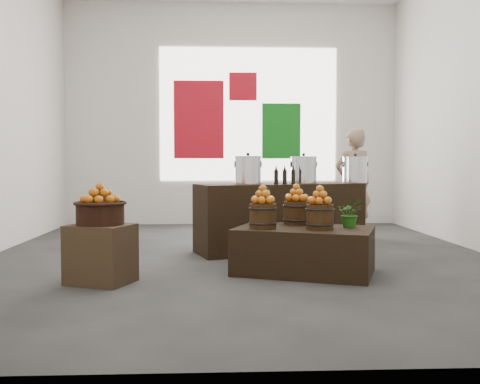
{
  "coord_description": "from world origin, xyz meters",
  "views": [
    {
      "loc": [
        -0.3,
        -6.26,
        1.1
      ],
      "look_at": [
        -0.03,
        -0.4,
        0.79
      ],
      "focal_mm": 40.0,
      "sensor_mm": 36.0,
      "label": 1
    }
  ],
  "objects_px": {
    "stock_pot_left": "(248,171)",
    "shopper": "(353,183)",
    "stock_pot_center": "(304,171)",
    "counter": "(280,217)",
    "crate": "(101,254)",
    "wicker_basket": "(100,214)",
    "stock_pot_right": "(355,170)",
    "display_table": "(304,251)"
  },
  "relations": [
    {
      "from": "display_table",
      "to": "counter",
      "type": "height_order",
      "value": "counter"
    },
    {
      "from": "crate",
      "to": "stock_pot_left",
      "type": "bearing_deg",
      "value": 47.81
    },
    {
      "from": "shopper",
      "to": "stock_pot_left",
      "type": "bearing_deg",
      "value": 26.44
    },
    {
      "from": "stock_pot_right",
      "to": "display_table",
      "type": "bearing_deg",
      "value": -119.33
    },
    {
      "from": "display_table",
      "to": "counter",
      "type": "distance_m",
      "value": 1.4
    },
    {
      "from": "stock_pot_left",
      "to": "shopper",
      "type": "relative_size",
      "value": 0.2
    },
    {
      "from": "crate",
      "to": "stock_pot_left",
      "type": "height_order",
      "value": "stock_pot_left"
    },
    {
      "from": "stock_pot_right",
      "to": "shopper",
      "type": "bearing_deg",
      "value": 76.66
    },
    {
      "from": "wicker_basket",
      "to": "stock_pot_center",
      "type": "relative_size",
      "value": 1.35
    },
    {
      "from": "wicker_basket",
      "to": "crate",
      "type": "bearing_deg",
      "value": 0.0
    },
    {
      "from": "display_table",
      "to": "stock_pot_left",
      "type": "xyz_separation_m",
      "value": [
        -0.49,
        1.25,
        0.78
      ]
    },
    {
      "from": "crate",
      "to": "stock_pot_center",
      "type": "height_order",
      "value": "stock_pot_center"
    },
    {
      "from": "wicker_basket",
      "to": "stock_pot_right",
      "type": "height_order",
      "value": "stock_pot_right"
    },
    {
      "from": "wicker_basket",
      "to": "counter",
      "type": "distance_m",
      "value": 2.55
    },
    {
      "from": "display_table",
      "to": "stock_pot_right",
      "type": "xyz_separation_m",
      "value": [
        0.96,
        1.71,
        0.78
      ]
    },
    {
      "from": "display_table",
      "to": "counter",
      "type": "xyz_separation_m",
      "value": [
        -0.08,
        1.38,
        0.2
      ]
    },
    {
      "from": "wicker_basket",
      "to": "counter",
      "type": "height_order",
      "value": "counter"
    },
    {
      "from": "display_table",
      "to": "stock_pot_right",
      "type": "height_order",
      "value": "stock_pot_right"
    },
    {
      "from": "display_table",
      "to": "shopper",
      "type": "xyz_separation_m",
      "value": [
        1.18,
        2.62,
        0.58
      ]
    },
    {
      "from": "wicker_basket",
      "to": "shopper",
      "type": "distance_m",
      "value": 4.31
    },
    {
      "from": "stock_pot_left",
      "to": "counter",
      "type": "bearing_deg",
      "value": 17.45
    },
    {
      "from": "crate",
      "to": "display_table",
      "type": "distance_m",
      "value": 1.98
    },
    {
      "from": "crate",
      "to": "stock_pot_right",
      "type": "relative_size",
      "value": 1.68
    },
    {
      "from": "wicker_basket",
      "to": "display_table",
      "type": "xyz_separation_m",
      "value": [
        1.94,
        0.35,
        -0.41
      ]
    },
    {
      "from": "crate",
      "to": "shopper",
      "type": "xyz_separation_m",
      "value": [
        3.12,
        2.98,
        0.54
      ]
    },
    {
      "from": "display_table",
      "to": "stock_pot_right",
      "type": "bearing_deg",
      "value": 81.4
    },
    {
      "from": "shopper",
      "to": "crate",
      "type": "bearing_deg",
      "value": 30.63
    },
    {
      "from": "stock_pot_left",
      "to": "stock_pot_center",
      "type": "bearing_deg",
      "value": 17.45
    },
    {
      "from": "display_table",
      "to": "stock_pot_right",
      "type": "distance_m",
      "value": 2.11
    },
    {
      "from": "stock_pot_left",
      "to": "shopper",
      "type": "bearing_deg",
      "value": 39.46
    },
    {
      "from": "wicker_basket",
      "to": "stock_pot_left",
      "type": "height_order",
      "value": "stock_pot_left"
    },
    {
      "from": "display_table",
      "to": "shopper",
      "type": "bearing_deg",
      "value": 86.57
    },
    {
      "from": "stock_pot_left",
      "to": "shopper",
      "type": "height_order",
      "value": "shopper"
    },
    {
      "from": "crate",
      "to": "counter",
      "type": "relative_size",
      "value": 0.26
    },
    {
      "from": "stock_pot_right",
      "to": "wicker_basket",
      "type": "bearing_deg",
      "value": -144.63
    },
    {
      "from": "counter",
      "to": "stock_pot_left",
      "type": "distance_m",
      "value": 0.73
    },
    {
      "from": "stock_pot_left",
      "to": "shopper",
      "type": "distance_m",
      "value": 2.17
    },
    {
      "from": "wicker_basket",
      "to": "stock_pot_center",
      "type": "bearing_deg",
      "value": 40.07
    },
    {
      "from": "counter",
      "to": "shopper",
      "type": "xyz_separation_m",
      "value": [
        1.26,
        1.24,
        0.39
      ]
    },
    {
      "from": "stock_pot_center",
      "to": "counter",
      "type": "bearing_deg",
      "value": -162.55
    },
    {
      "from": "wicker_basket",
      "to": "stock_pot_right",
      "type": "xyz_separation_m",
      "value": [
        2.9,
        2.06,
        0.37
      ]
    },
    {
      "from": "display_table",
      "to": "stock_pot_left",
      "type": "relative_size",
      "value": 4.13
    }
  ]
}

